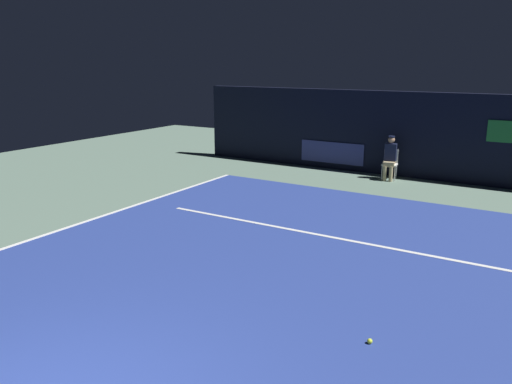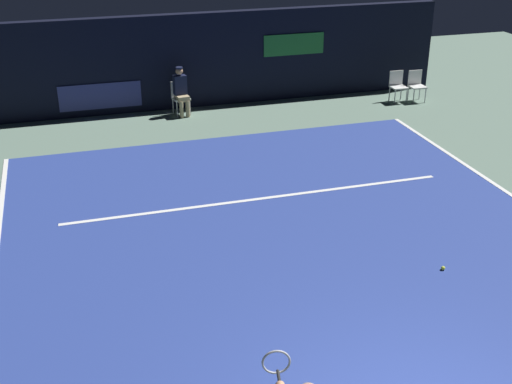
# 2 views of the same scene
# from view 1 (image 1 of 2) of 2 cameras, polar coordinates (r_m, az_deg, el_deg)

# --- Properties ---
(ground_plane) EXTENTS (29.76, 29.76, 0.00)m
(ground_plane) POSITION_cam_1_polar(r_m,az_deg,el_deg) (8.75, 2.63, -8.83)
(ground_plane) COLOR slate
(court_surface) EXTENTS (10.05, 11.39, 0.01)m
(court_surface) POSITION_cam_1_polar(r_m,az_deg,el_deg) (8.75, 2.63, -8.80)
(court_surface) COLOR navy
(court_surface) RESTS_ON ground
(line_sideline_right) EXTENTS (0.10, 11.39, 0.01)m
(line_sideline_right) POSITION_cam_1_polar(r_m,az_deg,el_deg) (11.81, -19.09, -3.30)
(line_sideline_right) COLOR white
(line_sideline_right) RESTS_ON court_surface
(line_service) EXTENTS (7.84, 0.10, 0.01)m
(line_service) POSITION_cam_1_polar(r_m,az_deg,el_deg) (10.43, 7.93, -4.97)
(line_service) COLOR white
(line_service) RESTS_ON court_surface
(back_wall) EXTENTS (14.75, 0.33, 2.60)m
(back_wall) POSITION_cam_1_polar(r_m,az_deg,el_deg) (16.15, 17.39, 6.14)
(back_wall) COLOR black
(back_wall) RESTS_ON ground
(line_judge_on_chair) EXTENTS (0.49, 0.57, 1.32)m
(line_judge_on_chair) POSITION_cam_1_polar(r_m,az_deg,el_deg) (15.68, 14.91, 3.82)
(line_judge_on_chair) COLOR white
(line_judge_on_chair) RESTS_ON ground
(tennis_ball) EXTENTS (0.07, 0.07, 0.07)m
(tennis_ball) POSITION_cam_1_polar(r_m,az_deg,el_deg) (6.80, 12.74, -16.12)
(tennis_ball) COLOR #CCE033
(tennis_ball) RESTS_ON court_surface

